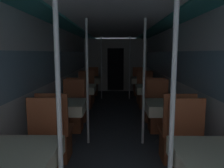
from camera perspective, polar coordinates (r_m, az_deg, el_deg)
The scene contains 32 objects.
wall_left at distance 4.85m, azimuth -14.13°, elevation 2.45°, with size 0.05×10.24×2.07m.
wall_right at distance 4.84m, azimuth 15.91°, elevation 2.38°, with size 0.05×10.24×2.07m.
ceiling_panel at distance 4.69m, azimuth 0.92°, elevation 15.34°, with size 2.51×10.24×0.07m.
bulkhead_far at distance 8.71m, azimuth 0.91°, elevation 4.92°, with size 2.46×0.09×2.07m.
dining_table_left_0 at distance 2.14m, azimuth -23.63°, elevation -18.08°, with size 0.67×0.67×0.72m.
chair_left_far_0 at distance 2.78m, azimuth -17.83°, elevation -18.45°, with size 0.43×0.43×1.00m.
support_pole_left_0 at distance 1.87m, azimuth -13.76°, elevation -7.45°, with size 0.04×0.04×2.07m.
dining_table_left_1 at distance 3.77m, azimuth -12.13°, elevation -6.17°, with size 0.67×0.67×0.72m.
chair_left_near_1 at distance 3.30m, azimuth -14.38°, elevation -13.86°, with size 0.43×0.43×1.00m.
chair_left_far_1 at distance 4.42m, azimuth -10.24°, elevation -8.05°, with size 0.43×0.43×1.00m.
support_pole_left_1 at distance 3.62m, azimuth -6.52°, elevation 0.28°, with size 0.04×0.04×2.07m.
dining_table_left_2 at distance 5.51m, azimuth -7.90°, elevation -1.51°, with size 0.67×0.67×0.72m.
chair_left_near_2 at distance 4.99m, azimuth -8.89°, elevation -6.12°, with size 0.43×0.43×1.00m.
chair_left_far_2 at distance 6.16m, azimuth -6.99°, elevation -3.35°, with size 0.43×0.43×1.00m.
dining_table_left_3 at distance 7.29m, azimuth -5.73°, elevation 0.90°, with size 0.67×0.67×0.72m.
chair_left_near_3 at distance 6.75m, azimuth -6.28°, elevation -2.31°, with size 0.43×0.43×1.00m.
chair_left_far_3 at distance 7.93m, azimuth -5.20°, elevation -0.72°, with size 0.43×0.43×1.00m.
support_pole_left_3 at distance 7.22m, azimuth -2.80°, elevation 4.27°, with size 0.04×0.04×2.07m.
dining_table_right_0 at distance 2.14m, azimuth 25.23°, elevation -18.21°, with size 0.67×0.67×0.72m.
chair_right_far_0 at distance 2.77m, azimuth 19.46°, elevation -18.54°, with size 0.43×0.43×1.00m.
support_pole_right_0 at distance 1.87m, azimuth 15.37°, elevation -7.52°, with size 0.04×0.04×2.07m.
dining_table_right_1 at distance 3.77m, azimuth 13.84°, elevation -6.24°, with size 0.67×0.67×0.72m.
chair_right_near_1 at distance 3.30m, azimuth 16.05°, elevation -13.94°, with size 0.43×0.43×1.00m.
chair_right_far_1 at distance 4.41m, azimuth 11.96°, elevation -8.11°, with size 0.43×0.43×1.00m.
support_pole_right_1 at distance 3.62m, azimuth 8.26°, elevation 0.24°, with size 0.04×0.04×2.07m.
dining_table_right_2 at distance 5.51m, azimuth 9.67°, elevation -1.55°, with size 0.67×0.67×0.72m.
chair_right_near_2 at distance 4.99m, azimuth 10.63°, elevation -6.16°, with size 0.43×0.43×1.00m.
chair_right_far_2 at distance 6.15m, azimuth 8.76°, elevation -3.38°, with size 0.43×0.43×1.00m.
dining_table_right_3 at distance 7.29m, azimuth 7.53°, elevation 0.86°, with size 0.67×0.67×0.72m.
chair_right_near_3 at distance 6.75m, azimuth 8.06°, elevation -2.35°, with size 0.43×0.43×1.00m.
chair_right_far_3 at distance 7.93m, azimuth 6.99°, elevation -0.75°, with size 0.43×0.43×1.00m.
support_pole_right_3 at distance 7.22m, azimuth 4.61°, elevation 4.25°, with size 0.04×0.04×2.07m.
Camera 1 is at (0.00, -0.94, 1.53)m, focal length 35.00 mm.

